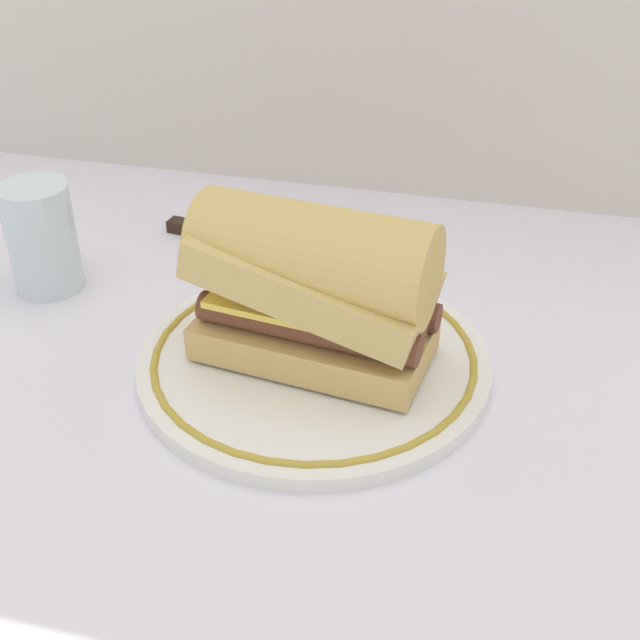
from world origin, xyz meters
name	(u,v)px	position (x,y,z in m)	size (l,w,h in m)	color
ground_plane	(307,385)	(0.00, 0.00, 0.00)	(1.50, 1.50, 0.00)	silver
plate	(320,360)	(0.00, 0.02, 0.01)	(0.27, 0.27, 0.01)	white
sausage_sandwich	(320,285)	(0.00, 0.02, 0.08)	(0.19, 0.11, 0.12)	tan
drinking_glass	(43,245)	(-0.26, 0.08, 0.04)	(0.06, 0.06, 0.10)	silver
butter_knife	(220,235)	(-0.14, 0.21, 0.00)	(0.14, 0.03, 0.01)	silver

